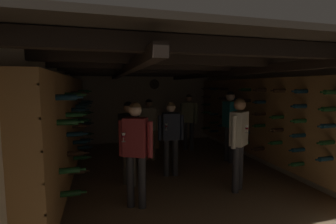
{
  "coord_description": "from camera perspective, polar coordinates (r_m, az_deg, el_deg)",
  "views": [
    {
      "loc": [
        -1.47,
        -4.97,
        1.89
      ],
      "look_at": [
        -0.06,
        0.16,
        1.32
      ],
      "focal_mm": 26.28,
      "sensor_mm": 36.0,
      "label": 1
    }
  ],
  "objects": [
    {
      "name": "person_guest_near_right",
      "position": [
        4.53,
        16.1,
        -5.22
      ],
      "size": [
        0.45,
        0.44,
        1.67
      ],
      "color": "#2D2D33",
      "rests_on": "ground_plane"
    },
    {
      "name": "display_bottle",
      "position": [
        7.35,
        -4.88,
        -0.55
      ],
      "size": [
        0.08,
        0.08,
        0.35
      ],
      "color": "#0F2838",
      "rests_on": "wine_crate_stack"
    },
    {
      "name": "wine_crate_stack",
      "position": [
        7.51,
        -4.38,
        -4.92
      ],
      "size": [
        0.52,
        0.35,
        0.9
      ],
      "color": "olive",
      "rests_on": "ground_plane"
    },
    {
      "name": "person_guest_mid_right",
      "position": [
        6.19,
        14.13,
        -1.64
      ],
      "size": [
        0.35,
        0.54,
        1.75
      ],
      "color": "#2D2D33",
      "rests_on": "ground_plane"
    },
    {
      "name": "person_guest_far_right",
      "position": [
        7.19,
        4.82,
        -1.06
      ],
      "size": [
        0.46,
        0.38,
        1.64
      ],
      "color": "#2D2D33",
      "rests_on": "ground_plane"
    },
    {
      "name": "person_guest_near_left",
      "position": [
        3.8,
        -7.53,
        -7.56
      ],
      "size": [
        0.49,
        0.35,
        1.64
      ],
      "color": "#2D2D33",
      "rests_on": "ground_plane"
    },
    {
      "name": "person_guest_far_left",
      "position": [
        6.21,
        -4.38,
        -2.76
      ],
      "size": [
        0.53,
        0.33,
        1.56
      ],
      "color": "brown",
      "rests_on": "ground_plane"
    },
    {
      "name": "person_guest_mid_left",
      "position": [
        4.68,
        -9.07,
        -5.42
      ],
      "size": [
        0.38,
        0.44,
        1.6
      ],
      "color": "#4C473D",
      "rests_on": "ground_plane"
    },
    {
      "name": "person_host_center",
      "position": [
        5.1,
        0.68,
        -4.74
      ],
      "size": [
        0.54,
        0.33,
        1.55
      ],
      "color": "#2D2D33",
      "rests_on": "ground_plane"
    },
    {
      "name": "room_shell",
      "position": [
        5.46,
        0.33,
        1.28
      ],
      "size": [
        4.72,
        6.52,
        2.41
      ],
      "color": "beige",
      "rests_on": "ground_plane"
    },
    {
      "name": "ground_plane",
      "position": [
        5.51,
        1.05,
        -13.89
      ],
      "size": [
        8.4,
        8.4,
        0.0
      ],
      "primitive_type": "plane",
      "color": "#8C7051"
    }
  ]
}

